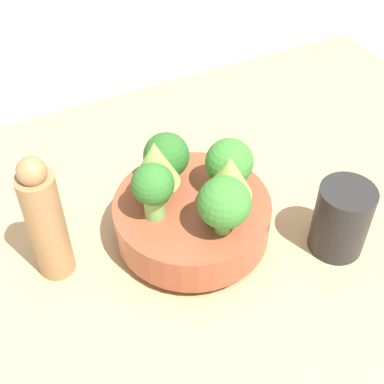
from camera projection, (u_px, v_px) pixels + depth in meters
The scene contains 11 objects.
ground_plane at pixel (205, 234), 0.79m from camera, with size 6.00×6.00×0.00m, color silver.
table at pixel (205, 226), 0.78m from camera, with size 1.06×0.71×0.03m.
bowl at pixel (192, 218), 0.72m from camera, with size 0.21×0.21×0.07m.
romanesco_piece_near at pixel (226, 178), 0.64m from camera, with size 0.06×0.06×0.09m.
broccoli_floret_back at pixel (166, 157), 0.70m from camera, with size 0.06×0.06×0.07m.
broccoli_floret_front at pixel (224, 203), 0.63m from camera, with size 0.06×0.06×0.08m.
broccoli_floret_left at pixel (153, 187), 0.65m from camera, with size 0.05×0.05×0.08m.
romanesco_piece_far at pixel (155, 164), 0.66m from camera, with size 0.06×0.06×0.10m.
broccoli_floret_right at pixel (229, 163), 0.69m from camera, with size 0.06×0.06×0.08m.
cup at pixel (341, 219), 0.70m from camera, with size 0.07×0.07×0.10m.
pepper_mill at pixel (46, 221), 0.64m from camera, with size 0.05×0.05×0.19m.
Camera 1 is at (-0.25, -0.46, 0.60)m, focal length 50.00 mm.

